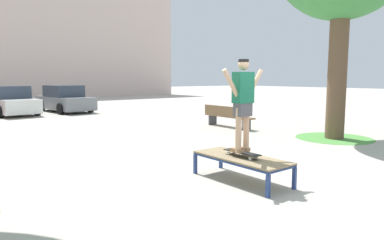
{
  "coord_description": "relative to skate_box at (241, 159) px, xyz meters",
  "views": [
    {
      "loc": [
        -5.09,
        -4.4,
        1.91
      ],
      "look_at": [
        -0.51,
        1.56,
        1.0
      ],
      "focal_mm": 32.59,
      "sensor_mm": 36.0,
      "label": 1
    }
  ],
  "objects": [
    {
      "name": "building_facade",
      "position": [
        2.2,
        31.53,
        4.95
      ],
      "size": [
        32.5,
        4.0,
        10.74
      ],
      "primitive_type": "cube",
      "color": "beige",
      "rests_on": "ground"
    },
    {
      "name": "car_white",
      "position": [
        -1.07,
        15.69,
        0.28
      ],
      "size": [
        2.29,
        4.37,
        1.5
      ],
      "color": "silver",
      "rests_on": "ground"
    },
    {
      "name": "grass_patch_near_right",
      "position": [
        5.69,
        1.46,
        -0.41
      ],
      "size": [
        2.38,
        2.38,
        0.01
      ],
      "primitive_type": "cylinder",
      "color": "#519342",
      "rests_on": "ground"
    },
    {
      "name": "ground_plane",
      "position": [
        0.51,
        -0.06,
        -0.41
      ],
      "size": [
        120.0,
        120.0,
        0.0
      ],
      "primitive_type": "plane",
      "color": "#B2AA9E"
    },
    {
      "name": "skateboard",
      "position": [
        0.0,
        -0.02,
        0.12
      ],
      "size": [
        0.21,
        0.8,
        0.09
      ],
      "color": "black",
      "rests_on": "skate_box"
    },
    {
      "name": "park_bench",
      "position": [
        4.69,
        5.35,
        0.03
      ],
      "size": [
        0.46,
        2.4,
        0.83
      ],
      "color": "brown",
      "rests_on": "ground"
    },
    {
      "name": "car_grey",
      "position": [
        1.72,
        15.63,
        0.28
      ],
      "size": [
        2.3,
        4.38,
        1.5
      ],
      "color": "slate",
      "rests_on": "ground"
    },
    {
      "name": "skate_box",
      "position": [
        0.0,
        0.0,
        0.0
      ],
      "size": [
        0.79,
        1.91,
        0.46
      ],
      "color": "navy",
      "rests_on": "ground"
    },
    {
      "name": "skater",
      "position": [
        0.0,
        -0.01,
        1.12
      ],
      "size": [
        1.0,
        0.28,
        1.69
      ],
      "color": "tan",
      "rests_on": "skateboard"
    }
  ]
}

